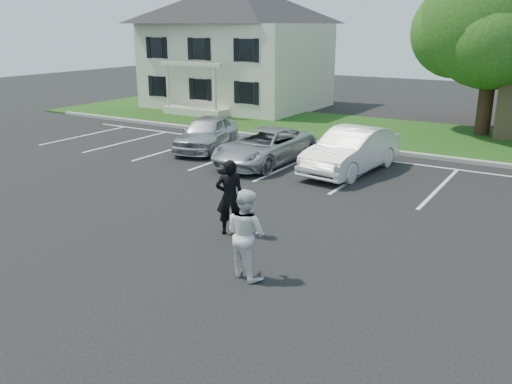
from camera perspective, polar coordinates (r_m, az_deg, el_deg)
ground_plane at (r=12.76m, az=-2.36°, el=-6.51°), size 90.00×90.00×0.00m
curb at (r=23.20m, az=14.36°, el=4.08°), size 40.00×0.30×0.15m
grass_strip at (r=26.98m, az=16.94°, el=5.59°), size 44.00×8.00×0.08m
stall_lines at (r=20.00m, az=15.51°, el=1.72°), size 34.00×5.36×0.01m
house at (r=35.54m, az=-1.99°, el=15.09°), size 10.30×9.22×7.60m
tree at (r=28.14m, az=24.14°, el=16.23°), size 7.80×7.20×8.80m
man_black_suit at (r=13.63m, az=-2.77°, el=-0.55°), size 0.85×0.79×1.95m
man_white_shirt at (r=11.31m, az=-1.06°, el=-4.40°), size 1.09×0.95×1.93m
car_silver_west at (r=23.22m, az=-5.21°, el=6.19°), size 2.74×4.54×1.45m
car_silver_minivan at (r=20.76m, az=0.89°, el=4.80°), size 2.47×4.93×1.34m
car_white_sedan at (r=19.84m, az=9.99°, el=4.32°), size 2.19×4.96×1.58m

